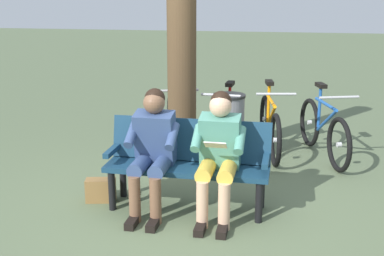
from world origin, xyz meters
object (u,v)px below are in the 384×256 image
Objects in this scene: bicycle_purple at (323,130)px; bench at (189,158)px; tree_trunk at (182,37)px; handbag at (101,190)px; person_companion at (153,145)px; bicycle_green at (270,126)px; litter_bin at (228,129)px; bicycle_black at (227,128)px; bicycle_red at (176,122)px; person_reading at (219,149)px.

bench is at bearing -56.04° from bicycle_purple.
bench is 0.51× the size of tree_trunk.
bench is 5.38× the size of handbag.
bicycle_green is at bearing -117.08° from person_companion.
litter_bin is at bearing -110.12° from person_companion.
bench reaches higher than handbag.
bicycle_purple and bicycle_black have the same top height.
handbag is 1.83m from litter_bin.
bicycle_red is (0.17, -1.99, -0.30)m from person_companion.
bicycle_purple is at bearing -131.18° from person_companion.
bench is 1.00× the size of bicycle_red.
bicycle_purple is (-1.77, -1.90, -0.30)m from person_companion.
person_reading reaches higher than handbag.
person_reading is 2.07m from bicycle_green.
bicycle_green is 0.58m from bicycle_black.
person_reading is 1.50m from litter_bin.
bicycle_black is at bearing -102.06° from bicycle_purple.
litter_bin is 0.54× the size of bicycle_red.
person_reading is (-0.32, 0.17, 0.16)m from bench.
bench is 0.99m from handbag.
bicycle_purple is (-1.13, -1.92, -0.31)m from person_reading.
bench is 2.27m from bicycle_purple.
person_companion is (0.32, 0.15, 0.16)m from bench.
handbag is 2.02m from tree_trunk.
litter_bin is at bearing -86.27° from person_reading.
person_reading reaches higher than bicycle_red.
person_reading reaches higher than bicycle_black.
litter_bin is (0.05, -1.49, -0.22)m from person_reading.
bicycle_black reaches higher than bench.
person_companion is 1.60m from litter_bin.
bicycle_red is (0.49, -1.83, -0.15)m from bench.
litter_bin is (-1.17, -1.36, 0.32)m from handbag.
bicycle_red reaches higher than litter_bin.
person_reading is 2.19m from bicycle_red.
bicycle_green is 1.26m from bicycle_red.
bicycle_purple is at bearing 69.07° from bicycle_red.
handbag is 0.18× the size of bicycle_green.
bicycle_purple is at bearing -142.57° from handbag.
person_companion is at bearing 170.18° from handbag.
person_reading is 0.38× the size of tree_trunk.
bicycle_green reaches higher than bench.
bicycle_black is at bearing -104.85° from person_companion.
person_companion is at bearing 88.50° from tree_trunk.
person_reading is 0.74× the size of bicycle_red.
bicycle_red is at bearing -102.34° from handbag.
tree_trunk is at bearing -116.23° from handbag.
litter_bin is 0.52× the size of bicycle_black.
bicycle_red is at bearing -66.28° from person_reading.
bicycle_black is at bearing -85.06° from person_reading.
bicycle_purple reaches higher than handbag.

